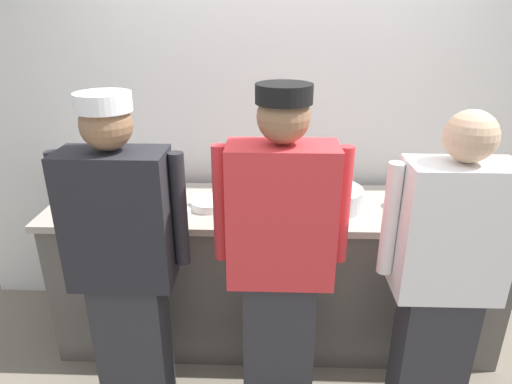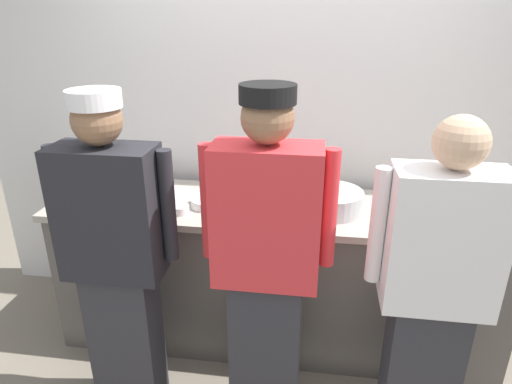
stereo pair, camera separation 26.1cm
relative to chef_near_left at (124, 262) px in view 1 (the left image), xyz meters
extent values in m
plane|color=slate|center=(0.73, 0.27, -0.91)|extent=(9.00, 9.00, 0.00)
cube|color=silver|center=(0.73, 1.09, 0.54)|extent=(4.23, 0.10, 2.91)
cube|color=#56514C|center=(0.73, 0.63, -0.46)|extent=(2.65, 0.62, 0.90)
cube|color=#A8A093|center=(0.73, 0.63, 0.01)|extent=(2.70, 0.67, 0.04)
cube|color=#2D2D33|center=(0.00, 0.00, -0.51)|extent=(0.34, 0.20, 0.81)
cube|color=#232328|center=(0.00, 0.00, 0.22)|extent=(0.47, 0.24, 0.64)
cylinder|color=#232328|center=(-0.27, 0.04, 0.25)|extent=(0.07, 0.07, 0.55)
cylinder|color=#232328|center=(0.27, 0.04, 0.25)|extent=(0.07, 0.07, 0.55)
sphere|color=#8C6647|center=(0.00, 0.00, 0.66)|extent=(0.22, 0.22, 0.22)
cylinder|color=white|center=(0.00, 0.00, 0.75)|extent=(0.23, 0.23, 0.08)
cube|color=#2D2D33|center=(0.73, 0.02, -0.50)|extent=(0.35, 0.20, 0.83)
cube|color=red|center=(0.73, 0.02, 0.25)|extent=(0.48, 0.24, 0.66)
cylinder|color=red|center=(0.46, 0.06, 0.28)|extent=(0.07, 0.07, 0.56)
cylinder|color=red|center=(1.01, 0.06, 0.28)|extent=(0.07, 0.07, 0.56)
sphere|color=#8C6647|center=(0.73, 0.02, 0.69)|extent=(0.22, 0.22, 0.22)
cylinder|color=black|center=(0.73, 0.02, 0.79)|extent=(0.24, 0.24, 0.08)
cube|color=#2D2D33|center=(1.49, -0.02, -0.51)|extent=(0.33, 0.20, 0.80)
cube|color=white|center=(1.49, -0.02, 0.20)|extent=(0.46, 0.24, 0.63)
cylinder|color=white|center=(1.22, 0.02, 0.23)|extent=(0.07, 0.07, 0.54)
cylinder|color=white|center=(1.75, 0.02, 0.23)|extent=(0.07, 0.07, 0.54)
sphere|color=tan|center=(1.49, -0.02, 0.63)|extent=(0.22, 0.22, 0.22)
cylinder|color=white|center=(0.60, 0.72, 0.03)|extent=(0.24, 0.24, 0.01)
cylinder|color=white|center=(0.60, 0.72, 0.05)|extent=(0.24, 0.24, 0.01)
cylinder|color=white|center=(0.60, 0.72, 0.06)|extent=(0.24, 0.24, 0.01)
cylinder|color=white|center=(0.60, 0.72, 0.07)|extent=(0.24, 0.24, 0.01)
cylinder|color=white|center=(0.33, 0.58, 0.03)|extent=(0.22, 0.22, 0.01)
cylinder|color=white|center=(0.33, 0.58, 0.05)|extent=(0.22, 0.22, 0.01)
cylinder|color=white|center=(0.33, 0.58, 0.06)|extent=(0.22, 0.22, 0.01)
cylinder|color=white|center=(0.33, 0.58, 0.07)|extent=(0.22, 0.22, 0.01)
cylinder|color=#B7BABF|center=(1.03, 0.61, 0.09)|extent=(0.37, 0.37, 0.12)
cube|color=#B7BABF|center=(-0.11, 0.64, 0.04)|extent=(0.54, 0.31, 0.02)
cylinder|color=red|center=(1.76, 0.65, 0.10)|extent=(0.06, 0.06, 0.15)
cone|color=red|center=(1.76, 0.65, 0.19)|extent=(0.05, 0.05, 0.04)
cylinder|color=white|center=(1.42, 0.62, 0.05)|extent=(0.11, 0.11, 0.05)
cylinder|color=#5B932D|center=(1.42, 0.62, 0.07)|extent=(0.09, 0.09, 0.01)
cylinder|color=white|center=(0.19, 0.44, 0.05)|extent=(0.10, 0.10, 0.05)
cylinder|color=#5B932D|center=(0.19, 0.44, 0.07)|extent=(0.08, 0.08, 0.01)
cylinder|color=white|center=(1.66, 0.79, 0.05)|extent=(0.10, 0.10, 0.05)
cylinder|color=gold|center=(1.66, 0.79, 0.07)|extent=(0.08, 0.08, 0.01)
cylinder|color=white|center=(0.80, 0.77, 0.08)|extent=(0.09, 0.09, 0.11)
camera|label=1|loc=(0.68, -1.79, 1.10)|focal=31.26mm
camera|label=2|loc=(0.94, -1.77, 1.10)|focal=31.26mm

